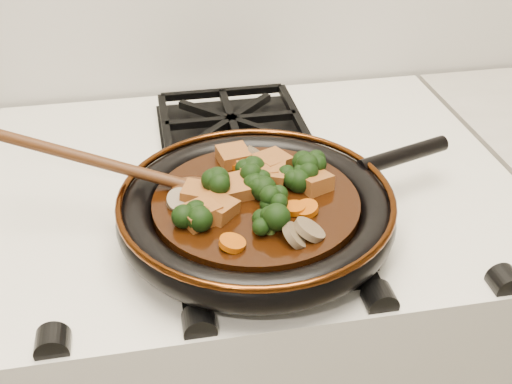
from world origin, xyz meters
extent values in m
cylinder|color=black|center=(-0.01, 1.55, 0.93)|extent=(0.31, 0.31, 0.01)
torus|color=black|center=(-0.01, 1.55, 0.94)|extent=(0.34, 0.34, 0.04)
torus|color=#48210A|center=(-0.01, 1.55, 0.96)|extent=(0.34, 0.34, 0.01)
cylinder|color=black|center=(0.20, 1.62, 0.96)|extent=(0.14, 0.06, 0.02)
cylinder|color=black|center=(-0.01, 1.55, 0.95)|extent=(0.25, 0.25, 0.02)
cube|color=brown|center=(-0.06, 1.53, 0.97)|extent=(0.06, 0.06, 0.03)
cube|color=brown|center=(0.01, 1.59, 0.97)|extent=(0.06, 0.06, 0.03)
cube|color=brown|center=(0.06, 1.56, 0.97)|extent=(0.05, 0.05, 0.03)
cube|color=brown|center=(-0.03, 1.64, 0.97)|extent=(0.05, 0.05, 0.02)
cube|color=brown|center=(0.00, 1.59, 0.97)|extent=(0.05, 0.05, 0.03)
cube|color=brown|center=(0.02, 1.62, 0.97)|extent=(0.06, 0.05, 0.03)
cube|color=brown|center=(-0.04, 1.57, 0.97)|extent=(0.05, 0.05, 0.03)
cube|color=brown|center=(-0.08, 1.52, 0.97)|extent=(0.06, 0.05, 0.03)
cube|color=brown|center=(-0.08, 1.56, 0.97)|extent=(0.05, 0.05, 0.03)
cylinder|color=#A74504|center=(-0.05, 1.47, 0.96)|extent=(0.03, 0.03, 0.01)
cylinder|color=#A74504|center=(0.04, 1.51, 0.96)|extent=(0.03, 0.03, 0.01)
cylinder|color=#A74504|center=(-0.02, 1.63, 0.96)|extent=(0.03, 0.03, 0.02)
cylinder|color=#A74504|center=(-0.08, 1.58, 0.96)|extent=(0.03, 0.03, 0.02)
cylinder|color=#A74504|center=(0.07, 1.62, 0.96)|extent=(0.03, 0.03, 0.02)
cylinder|color=#A74504|center=(0.03, 1.52, 0.96)|extent=(0.03, 0.03, 0.01)
cylinder|color=brown|center=(0.03, 1.47, 0.97)|extent=(0.04, 0.04, 0.03)
cylinder|color=brown|center=(0.01, 1.64, 0.97)|extent=(0.04, 0.05, 0.03)
cylinder|color=brown|center=(-0.10, 1.56, 0.97)|extent=(0.04, 0.04, 0.02)
cylinder|color=brown|center=(0.01, 1.46, 0.97)|extent=(0.04, 0.04, 0.03)
ellipsoid|color=#43220E|center=(-0.08, 1.58, 0.96)|extent=(0.07, 0.06, 0.02)
cylinder|color=#43220E|center=(-0.20, 1.62, 0.99)|extent=(0.02, 0.02, 0.25)
camera|label=1|loc=(-0.13, 0.92, 1.40)|focal=45.00mm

